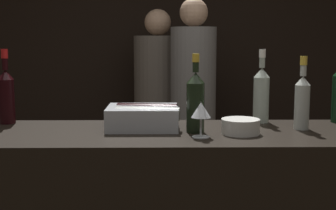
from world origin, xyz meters
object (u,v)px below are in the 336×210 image
Objects in this scene: ice_bin_with_bottles at (144,116)px; person_blond_tee at (158,102)px; bowl_white at (240,126)px; wine_glass at (201,111)px; red_wine_bottle_tall at (6,94)px; white_wine_bottle at (261,93)px; rose_wine_bottle at (302,99)px; champagne_bottle at (195,100)px; person_in_hoodie at (193,101)px.

person_blond_tee is at bearing 87.98° from ice_bin_with_bottles.
ice_bin_with_bottles is 0.46m from bowl_white.
wine_glass is 1.01m from red_wine_bottle_tall.
white_wine_bottle is 0.24m from rose_wine_bottle.
rose_wine_bottle reaches higher than ice_bin_with_bottles.
person_blond_tee reaches higher than bowl_white.
white_wine_bottle is (0.59, 0.16, 0.09)m from ice_bin_with_bottles.
white_wine_bottle is (0.35, 0.25, 0.00)m from champagne_bottle.
wine_glass is at bearing -19.52° from person_blond_tee.
white_wine_bottle is 0.21× the size of person_in_hoodie.
white_wine_bottle reaches higher than wine_glass.
bowl_white is 0.48× the size of champagne_bottle.
red_wine_bottle_tall is (-0.93, 0.24, 0.00)m from champagne_bottle.
bowl_white is 0.50× the size of rose_wine_bottle.
rose_wine_bottle is 0.21× the size of person_blond_tee.
person_in_hoodie is at bearing 86.56° from champagne_bottle.
red_wine_bottle_tall reaches higher than white_wine_bottle.
ice_bin_with_bottles reaches higher than bowl_white.
champagne_bottle is (-0.20, 0.04, 0.11)m from bowl_white.
person_in_hoodie reaches higher than wine_glass.
person_in_hoodie reaches higher than person_blond_tee.
champagne_bottle is (0.24, -0.09, 0.09)m from ice_bin_with_bottles.
rose_wine_bottle is 0.20× the size of person_in_hoodie.
bowl_white is 0.10× the size of person_blond_tee.
rose_wine_bottle reaches higher than wine_glass.
person_in_hoodie is at bearing 87.42° from wine_glass.
person_in_hoodie reaches higher than ice_bin_with_bottles.
bowl_white is at bearing 21.90° from wine_glass.
white_wine_bottle is 1.53m from person_blond_tee.
bowl_white is (0.44, -0.14, -0.02)m from ice_bin_with_bottles.
white_wine_bottle is at bearing 62.50° from bowl_white.
white_wine_bottle is at bearing 129.11° from rose_wine_bottle.
red_wine_bottle_tall reaches higher than champagne_bottle.
champagne_bottle is at bearing 168.19° from bowl_white.
rose_wine_bottle is 1.76m from person_blond_tee.
champagne_bottle reaches higher than ice_bin_with_bottles.
white_wine_bottle is (0.15, 0.29, 0.12)m from bowl_white.
person_in_hoodie reaches higher than red_wine_bottle_tall.
champagne_bottle reaches higher than rose_wine_bottle.
rose_wine_bottle is (0.51, 0.06, -0.01)m from champagne_bottle.
person_blond_tee is at bearing 113.39° from rose_wine_bottle.
person_blond_tee is (-0.27, 0.27, -0.05)m from person_in_hoodie.
person_in_hoodie is (0.07, 1.50, -0.15)m from wine_glass.
person_in_hoodie is at bearing 103.40° from white_wine_bottle.
person_blond_tee is at bearing 110.90° from white_wine_bottle.
ice_bin_with_bottles is 0.75m from rose_wine_bottle.
rose_wine_bottle is (1.44, -0.17, -0.01)m from red_wine_bottle_tall.
person_blond_tee reaches higher than ice_bin_with_bottles.
person_in_hoodie is 0.39m from person_blond_tee.
person_blond_tee is at bearing 102.73° from bowl_white.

